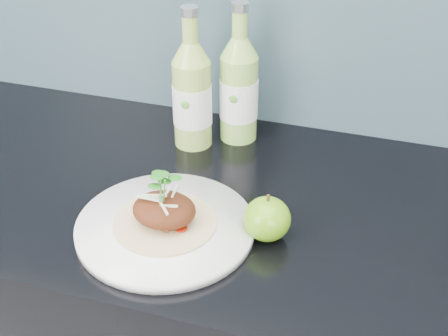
# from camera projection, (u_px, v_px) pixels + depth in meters

# --- Properties ---
(dinner_plate) EXTENTS (0.31, 0.31, 0.02)m
(dinner_plate) POSITION_uv_depth(u_px,v_px,m) (165.00, 227.00, 1.00)
(dinner_plate) COLOR white
(dinner_plate) RESTS_ON kitchen_counter
(pork_taco) EXTENTS (0.17, 0.17, 0.10)m
(pork_taco) POSITION_uv_depth(u_px,v_px,m) (164.00, 209.00, 0.98)
(pork_taco) COLOR tan
(pork_taco) RESTS_ON dinner_plate
(green_apple) EXTENTS (0.10, 0.10, 0.08)m
(green_apple) POSITION_uv_depth(u_px,v_px,m) (267.00, 219.00, 0.97)
(green_apple) COLOR #4C8B0F
(green_apple) RESTS_ON kitchen_counter
(cider_bottle_left) EXTENTS (0.08, 0.08, 0.28)m
(cider_bottle_left) POSITION_uv_depth(u_px,v_px,m) (192.00, 95.00, 1.18)
(cider_bottle_left) COLOR #9DC050
(cider_bottle_left) RESTS_ON kitchen_counter
(cider_bottle_right) EXTENTS (0.09, 0.09, 0.28)m
(cider_bottle_right) POSITION_uv_depth(u_px,v_px,m) (239.00, 89.00, 1.20)
(cider_bottle_right) COLOR #91C552
(cider_bottle_right) RESTS_ON kitchen_counter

